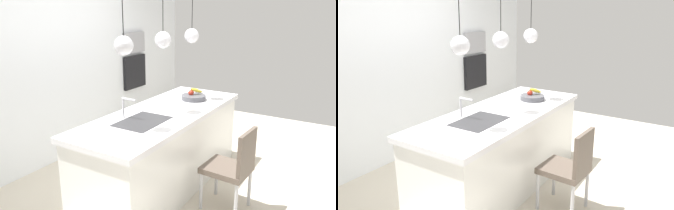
# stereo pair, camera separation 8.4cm
# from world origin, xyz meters

# --- Properties ---
(floor) EXTENTS (6.60, 6.60, 0.00)m
(floor) POSITION_xyz_m (0.00, 0.00, 0.00)
(floor) COLOR beige
(floor) RESTS_ON ground
(back_wall) EXTENTS (6.00, 0.10, 2.60)m
(back_wall) POSITION_xyz_m (0.00, 1.65, 1.30)
(back_wall) COLOR white
(back_wall) RESTS_ON ground
(kitchen_island) EXTENTS (2.36, 0.88, 0.92)m
(kitchen_island) POSITION_xyz_m (0.00, 0.00, 0.46)
(kitchen_island) COLOR white
(kitchen_island) RESTS_ON ground
(sink_basin) EXTENTS (0.56, 0.40, 0.02)m
(sink_basin) POSITION_xyz_m (-0.40, 0.00, 0.91)
(sink_basin) COLOR #2D2D30
(sink_basin) RESTS_ON kitchen_island
(faucet) EXTENTS (0.02, 0.17, 0.22)m
(faucet) POSITION_xyz_m (-0.40, 0.21, 1.06)
(faucet) COLOR silver
(faucet) RESTS_ON kitchen_island
(fruit_bowl) EXTENTS (0.31, 0.31, 0.16)m
(fruit_bowl) POSITION_xyz_m (0.62, -0.06, 0.95)
(fruit_bowl) COLOR #4C4C51
(fruit_bowl) RESTS_ON kitchen_island
(microwave) EXTENTS (0.54, 0.08, 0.34)m
(microwave) POSITION_xyz_m (1.57, 1.58, 1.46)
(microwave) COLOR #9E9EA3
(microwave) RESTS_ON back_wall
(oven) EXTENTS (0.56, 0.08, 0.56)m
(oven) POSITION_xyz_m (1.57, 1.58, 0.96)
(oven) COLOR black
(oven) RESTS_ON back_wall
(chair_near) EXTENTS (0.43, 0.47, 0.89)m
(chair_near) POSITION_xyz_m (-0.05, -0.85, 0.49)
(chair_near) COLOR brown
(chair_near) RESTS_ON ground
(pendant_light_left) EXTENTS (0.18, 0.18, 0.78)m
(pendant_light_left) POSITION_xyz_m (-0.65, 0.00, 1.70)
(pendant_light_left) COLOR silver
(pendant_light_center) EXTENTS (0.18, 0.18, 0.78)m
(pendant_light_center) POSITION_xyz_m (0.00, 0.00, 1.70)
(pendant_light_center) COLOR silver
(pendant_light_right) EXTENTS (0.18, 0.18, 0.78)m
(pendant_light_right) POSITION_xyz_m (0.65, 0.00, 1.70)
(pendant_light_right) COLOR silver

